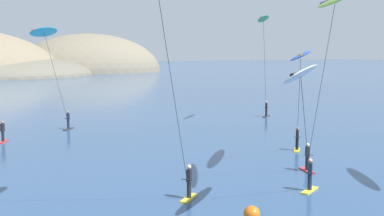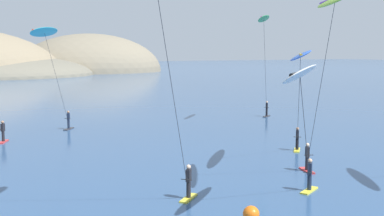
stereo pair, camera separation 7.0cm
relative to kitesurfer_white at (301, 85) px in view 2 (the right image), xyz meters
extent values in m
ellipsoid|color=#7A705B|center=(34.13, 146.98, -5.72)|extent=(50.09, 41.84, 26.06)
cube|color=yellow|center=(2.88, 2.46, -5.68)|extent=(1.52, 1.03, 0.08)
cylinder|color=#192338|center=(2.88, 2.46, -5.24)|extent=(0.22, 0.22, 0.80)
cube|color=#192338|center=(2.88, 2.46, -4.54)|extent=(0.39, 0.37, 0.60)
sphere|color=tan|center=(2.88, 2.46, -4.12)|extent=(0.22, 0.22, 0.22)
cylinder|color=black|center=(2.61, 2.23, -4.66)|extent=(0.39, 0.44, 0.04)
ellipsoid|color=white|center=(-0.28, -0.24, 0.48)|extent=(4.46, 4.07, 0.95)
cylinder|color=black|center=(-0.28, -0.24, 0.53)|extent=(3.54, 3.05, 0.16)
cylinder|color=#333338|center=(1.17, 1.00, -2.14)|extent=(2.91, 2.49, 5.05)
cube|color=#2D2D33|center=(18.17, 26.23, -5.68)|extent=(1.46, 1.18, 0.08)
cylinder|color=black|center=(18.17, 26.23, -5.24)|extent=(0.22, 0.22, 0.80)
cube|color=black|center=(18.17, 26.23, -4.54)|extent=(0.38, 0.38, 0.60)
sphere|color=tan|center=(18.17, 26.23, -4.12)|extent=(0.22, 0.22, 0.22)
cylinder|color=black|center=(17.93, 25.98, -4.66)|extent=(0.43, 0.41, 0.04)
ellipsoid|color=green|center=(15.30, 23.20, 4.59)|extent=(3.82, 3.95, 0.78)
cylinder|color=#D660B7|center=(15.30, 23.20, 4.64)|extent=(2.99, 3.15, 0.16)
cylinder|color=#333338|center=(16.61, 24.59, -0.08)|extent=(2.66, 2.81, 9.15)
cube|color=red|center=(-9.20, 24.13, -5.68)|extent=(0.97, 1.53, 0.08)
cylinder|color=black|center=(-9.20, 24.13, -5.24)|extent=(0.22, 0.22, 0.80)
cube|color=black|center=(-9.20, 24.13, -4.54)|extent=(0.37, 0.39, 0.60)
sphere|color=#9E7051|center=(-9.20, 24.13, -4.12)|extent=(0.22, 0.22, 0.22)
cylinder|color=black|center=(-9.42, 23.85, -4.66)|extent=(0.46, 0.37, 0.04)
cube|color=yellow|center=(9.05, 10.61, -5.68)|extent=(1.31, 1.37, 0.08)
cylinder|color=black|center=(9.05, 10.61, -5.24)|extent=(0.22, 0.22, 0.80)
cube|color=black|center=(9.05, 10.61, -4.54)|extent=(0.37, 0.39, 0.60)
sphere|color=#9E7051|center=(9.05, 10.61, -4.12)|extent=(0.22, 0.22, 0.22)
cylinder|color=black|center=(8.83, 10.34, -4.66)|extent=(0.45, 0.39, 0.04)
ellipsoid|color=blue|center=(5.67, 6.60, 1.17)|extent=(4.79, 5.34, 0.79)
cylinder|color=gold|center=(5.67, 6.60, 1.22)|extent=(3.72, 4.36, 0.16)
cylinder|color=#333338|center=(7.25, 8.47, -1.79)|extent=(3.19, 3.77, 5.74)
cube|color=red|center=(5.60, 5.69, -5.68)|extent=(0.83, 1.55, 0.08)
cylinder|color=black|center=(5.60, 5.69, -5.24)|extent=(0.22, 0.22, 0.80)
cube|color=black|center=(5.60, 5.69, -4.54)|extent=(0.34, 0.39, 0.60)
sphere|color=beige|center=(5.60, 5.69, -4.12)|extent=(0.22, 0.22, 0.22)
cylinder|color=black|center=(5.43, 5.38, -4.66)|extent=(0.50, 0.30, 0.04)
cylinder|color=#333338|center=(4.42, 3.51, -0.43)|extent=(2.06, 3.77, 8.47)
cube|color=yellow|center=(-3.20, 4.25, -5.68)|extent=(1.39, 1.29, 0.08)
cylinder|color=black|center=(-3.20, 4.25, -5.24)|extent=(0.22, 0.22, 0.80)
cube|color=black|center=(-3.20, 4.25, -4.54)|extent=(0.38, 0.38, 0.60)
sphere|color=beige|center=(-3.20, 4.25, -4.12)|extent=(0.22, 0.22, 0.22)
cylinder|color=black|center=(-3.45, 4.00, -4.66)|extent=(0.42, 0.42, 0.04)
cylinder|color=#333338|center=(-5.24, 2.22, 1.03)|extent=(3.62, 3.59, 11.38)
cube|color=#2D2D33|center=(-3.08, 27.98, -5.68)|extent=(1.25, 1.42, 0.08)
cylinder|color=#192338|center=(-3.08, 27.98, -5.24)|extent=(0.22, 0.22, 0.80)
cube|color=#192338|center=(-3.08, 27.98, -4.54)|extent=(0.34, 0.39, 0.60)
sphere|color=#9E7051|center=(-3.08, 27.98, -4.12)|extent=(0.22, 0.22, 0.22)
cylinder|color=black|center=(-3.26, 27.68, -4.66)|extent=(0.50, 0.31, 0.04)
ellipsoid|color=#23B2C6|center=(-5.98, 22.88, 2.90)|extent=(3.88, 5.43, 0.88)
cylinder|color=#DB4C38|center=(-5.98, 22.88, 2.95)|extent=(2.71, 4.60, 0.16)
cylinder|color=#333338|center=(-4.62, 25.28, -0.93)|extent=(2.76, 4.82, 7.47)
sphere|color=orange|center=(-2.37, 0.20, -5.37)|extent=(0.70, 0.70, 0.70)
camera|label=1|loc=(-13.90, -15.78, 1.46)|focal=45.00mm
camera|label=2|loc=(-13.84, -15.81, 1.46)|focal=45.00mm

